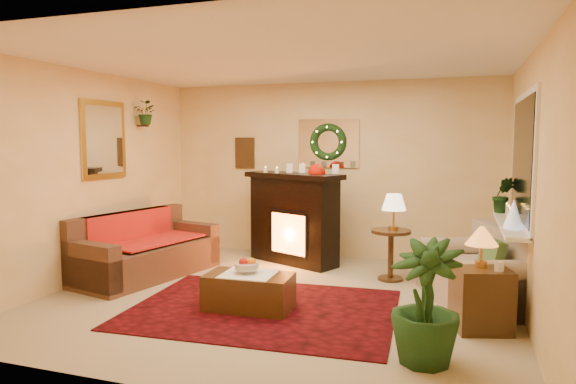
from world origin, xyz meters
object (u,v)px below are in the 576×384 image
(fireplace, at_px, (294,225))
(loveseat, at_px, (473,264))
(sofa, at_px, (147,243))
(side_table_round, at_px, (391,254))
(end_table_square, at_px, (481,301))
(coffee_table, at_px, (249,290))

(fireplace, height_order, loveseat, fireplace)
(sofa, relative_size, side_table_round, 3.00)
(fireplace, height_order, end_table_square, fireplace)
(sofa, bearing_deg, end_table_square, 3.72)
(sofa, height_order, fireplace, fireplace)
(side_table_round, bearing_deg, end_table_square, -55.08)
(fireplace, xyz_separation_m, coffee_table, (0.20, -2.10, -0.34))
(side_table_round, distance_m, end_table_square, 1.76)
(coffee_table, bearing_deg, side_table_round, 50.29)
(coffee_table, bearing_deg, sofa, 153.11)
(side_table_round, bearing_deg, fireplace, 161.41)
(loveseat, relative_size, coffee_table, 1.58)
(fireplace, relative_size, loveseat, 0.95)
(loveseat, distance_m, coffee_table, 2.41)
(fireplace, xyz_separation_m, end_table_square, (2.44, -1.93, -0.28))
(sofa, height_order, side_table_round, sofa)
(sofa, xyz_separation_m, fireplace, (1.55, 1.31, 0.12))
(sofa, distance_m, fireplace, 2.03)
(loveseat, bearing_deg, coffee_table, -176.12)
(side_table_round, bearing_deg, sofa, -164.53)
(loveseat, height_order, end_table_square, loveseat)
(sofa, relative_size, end_table_square, 3.28)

